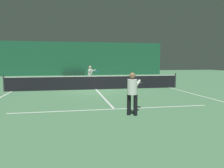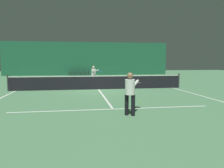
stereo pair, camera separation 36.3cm
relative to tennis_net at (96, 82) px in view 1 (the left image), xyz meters
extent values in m
plane|color=#4C7F56|center=(0.00, 0.00, -0.51)|extent=(60.00, 60.00, 0.00)
cube|color=#1E5B3D|center=(0.00, 15.87, 1.79)|extent=(23.00, 0.12, 4.61)
cube|color=white|center=(0.00, 11.90, -0.51)|extent=(11.00, 0.10, 0.00)
cube|color=white|center=(0.00, 6.40, -0.51)|extent=(8.25, 0.10, 0.00)
cube|color=white|center=(0.00, -6.40, -0.51)|extent=(8.25, 0.10, 0.00)
cube|color=white|center=(-5.50, 0.00, -0.51)|extent=(0.10, 23.80, 0.00)
cube|color=white|center=(5.50, 0.00, -0.51)|extent=(0.10, 23.80, 0.00)
cube|color=white|center=(0.00, 0.00, -0.51)|extent=(0.10, 12.80, 0.00)
cube|color=black|center=(0.00, 0.00, -0.04)|extent=(11.90, 0.02, 0.95)
cube|color=white|center=(0.00, 0.00, 0.41)|extent=(11.90, 0.02, 0.05)
cylinder|color=#333338|center=(-5.95, 0.00, 0.02)|extent=(0.10, 0.10, 1.07)
cylinder|color=#333338|center=(5.95, 0.00, 0.02)|extent=(0.10, 0.10, 1.07)
cylinder|color=black|center=(0.34, -7.45, -0.13)|extent=(0.20, 0.20, 0.76)
cylinder|color=black|center=(0.54, -7.58, -0.13)|extent=(0.20, 0.20, 0.76)
cylinder|color=white|center=(0.44, -7.52, 0.53)|extent=(0.49, 0.49, 0.55)
sphere|color=#936B4C|center=(0.44, -7.52, 0.94)|extent=(0.21, 0.21, 0.21)
cylinder|color=white|center=(0.45, -7.23, 0.65)|extent=(0.35, 0.49, 0.22)
cylinder|color=white|center=(0.69, -7.38, 0.65)|extent=(0.35, 0.49, 0.22)
cylinder|color=black|center=(0.78, -6.96, 0.58)|extent=(0.18, 0.28, 0.03)
torus|color=black|center=(0.94, -6.70, 0.58)|extent=(0.45, 0.45, 0.03)
cylinder|color=silver|center=(0.94, -6.70, 0.58)|extent=(0.38, 0.38, 0.00)
cylinder|color=beige|center=(0.00, 3.21, -0.13)|extent=(0.20, 0.20, 0.77)
cylinder|color=beige|center=(-0.21, 3.10, -0.13)|extent=(0.20, 0.20, 0.77)
cylinder|color=white|center=(-0.11, 3.15, 0.54)|extent=(0.49, 0.49, 0.56)
sphere|color=#DBAD89|center=(-0.11, 3.15, 0.96)|extent=(0.21, 0.21, 0.21)
cylinder|color=white|center=(0.14, 3.00, 0.67)|extent=(0.33, 0.51, 0.22)
cylinder|color=white|center=(-0.11, 2.86, 0.67)|extent=(0.33, 0.51, 0.22)
cylinder|color=black|center=(0.21, 2.58, 0.60)|extent=(0.17, 0.28, 0.03)
torus|color=#1951B2|center=(0.35, 2.31, 0.60)|extent=(0.45, 0.45, 0.03)
cylinder|color=silver|center=(0.35, 2.31, 0.60)|extent=(0.37, 0.37, 0.00)
cylinder|color=#2D2D2D|center=(-2.72, 15.51, -0.32)|extent=(0.03, 0.03, 0.39)
cylinder|color=#2D2D2D|center=(-2.72, 15.13, -0.32)|extent=(0.03, 0.03, 0.39)
cylinder|color=#2D2D2D|center=(-2.34, 15.51, -0.32)|extent=(0.03, 0.03, 0.39)
cylinder|color=#2D2D2D|center=(-2.34, 15.13, -0.32)|extent=(0.03, 0.03, 0.39)
cube|color=#232328|center=(-2.53, 15.32, -0.10)|extent=(0.44, 0.44, 0.05)
cube|color=#232328|center=(-2.33, 15.32, 0.13)|extent=(0.04, 0.44, 0.40)
cylinder|color=#2D2D2D|center=(-2.12, 15.51, -0.32)|extent=(0.03, 0.03, 0.39)
cylinder|color=#2D2D2D|center=(-2.12, 15.13, -0.32)|extent=(0.03, 0.03, 0.39)
cylinder|color=#2D2D2D|center=(-1.74, 15.51, -0.32)|extent=(0.03, 0.03, 0.39)
cylinder|color=#2D2D2D|center=(-1.74, 15.13, -0.32)|extent=(0.03, 0.03, 0.39)
cube|color=#232328|center=(-1.93, 15.32, -0.10)|extent=(0.44, 0.44, 0.05)
cube|color=#232328|center=(-1.73, 15.32, 0.13)|extent=(0.04, 0.44, 0.40)
cylinder|color=#2D2D2D|center=(-1.52, 15.51, -0.32)|extent=(0.03, 0.03, 0.39)
cylinder|color=#2D2D2D|center=(-1.52, 15.13, -0.32)|extent=(0.03, 0.03, 0.39)
cylinder|color=#2D2D2D|center=(-1.14, 15.51, -0.32)|extent=(0.03, 0.03, 0.39)
cylinder|color=#2D2D2D|center=(-1.14, 15.13, -0.32)|extent=(0.03, 0.03, 0.39)
cube|color=#232328|center=(-1.33, 15.32, -0.10)|extent=(0.44, 0.44, 0.05)
cube|color=#232328|center=(-1.13, 15.32, 0.13)|extent=(0.04, 0.44, 0.40)
cylinder|color=#2D2D2D|center=(-0.91, 15.51, -0.32)|extent=(0.03, 0.03, 0.39)
cylinder|color=#2D2D2D|center=(-0.91, 15.13, -0.32)|extent=(0.03, 0.03, 0.39)
cylinder|color=#2D2D2D|center=(-0.53, 15.51, -0.32)|extent=(0.03, 0.03, 0.39)
cylinder|color=#2D2D2D|center=(-0.53, 15.13, -0.32)|extent=(0.03, 0.03, 0.39)
cube|color=#232328|center=(-0.72, 15.32, -0.10)|extent=(0.44, 0.44, 0.05)
cube|color=#232328|center=(-0.52, 15.32, 0.13)|extent=(0.04, 0.44, 0.40)
cylinder|color=#2D2D2D|center=(-0.31, 15.51, -0.32)|extent=(0.03, 0.03, 0.39)
cylinder|color=#2D2D2D|center=(-0.31, 15.13, -0.32)|extent=(0.03, 0.03, 0.39)
cylinder|color=#2D2D2D|center=(0.07, 15.51, -0.32)|extent=(0.03, 0.03, 0.39)
cylinder|color=#2D2D2D|center=(0.07, 15.13, -0.32)|extent=(0.03, 0.03, 0.39)
cube|color=#232328|center=(-0.12, 15.32, -0.10)|extent=(0.44, 0.44, 0.05)
cube|color=#232328|center=(0.08, 15.32, 0.13)|extent=(0.04, 0.44, 0.40)
sphere|color=#D1DB33|center=(1.52, -5.08, -0.48)|extent=(0.07, 0.07, 0.07)
camera|label=1|loc=(-1.75, -15.02, 1.45)|focal=35.00mm
camera|label=2|loc=(-1.39, -15.08, 1.45)|focal=35.00mm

